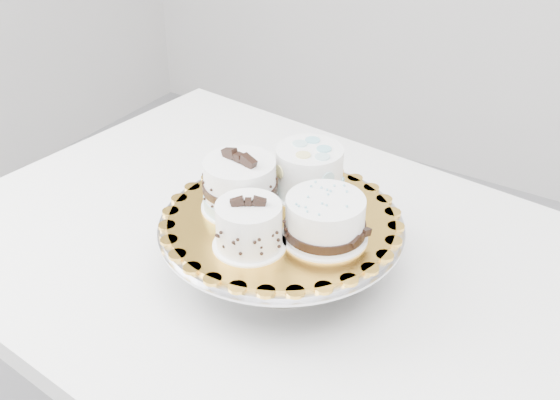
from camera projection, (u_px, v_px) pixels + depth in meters
The scene contains 7 objects.
table at pixel (296, 298), 1.15m from camera, with size 1.27×0.91×0.75m.
cake_stand at pixel (281, 238), 1.05m from camera, with size 0.36×0.36×0.10m.
cake_board at pixel (281, 219), 1.03m from camera, with size 0.33×0.33×0.00m, color gold.
cake_swirl at pixel (249, 227), 0.95m from camera, with size 0.13×0.13×0.08m.
cake_banded at pixel (240, 187), 1.04m from camera, with size 0.12×0.12×0.10m.
cake_dots at pixel (309, 170), 1.07m from camera, with size 0.13×0.13×0.08m.
cake_ribbon at pixel (326, 220), 0.97m from camera, with size 0.13×0.12×0.07m.
Camera 1 is at (0.48, -0.71, 1.42)m, focal length 45.00 mm.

